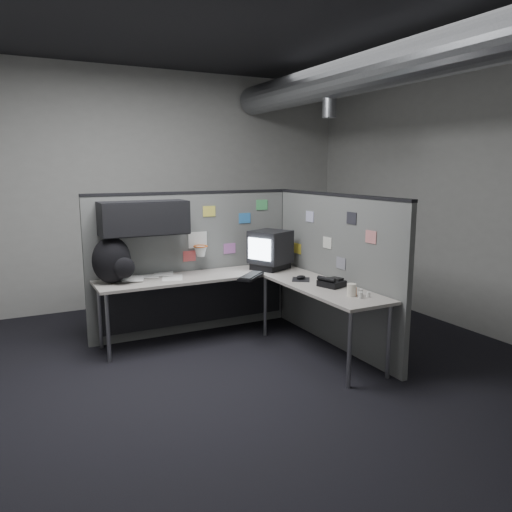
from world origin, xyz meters
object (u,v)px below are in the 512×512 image
desk (234,288)px  phone (331,283)px  backpack (113,261)px  monitor (270,249)px  keyboard (251,276)px

desk → phone: size_ratio=8.42×
phone → backpack: (-1.89, 1.13, 0.19)m
desk → monitor: (0.57, 0.23, 0.35)m
keyboard → backpack: (-1.36, 0.41, 0.21)m
monitor → keyboard: 0.55m
monitor → backpack: 1.77m
desk → monitor: 0.70m
phone → backpack: bearing=141.5°
phone → backpack: 2.21m
monitor → phone: (0.13, -1.03, -0.19)m
desk → backpack: (-1.20, 0.33, 0.35)m
desk → monitor: size_ratio=4.44×
keyboard → phone: phone is taller
phone → backpack: backpack is taller
desk → phone: phone is taller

